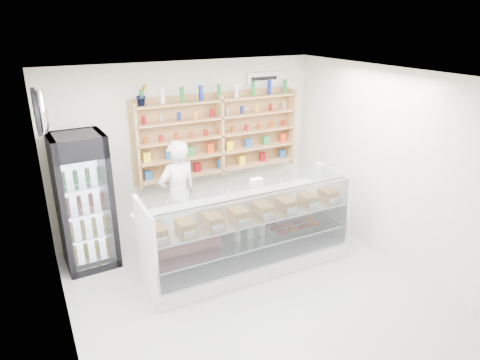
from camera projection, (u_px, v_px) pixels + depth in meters
room at (265, 202)px, 4.99m from camera, size 5.00×5.00×5.00m
display_counter at (247, 245)px, 6.14m from camera, size 2.96×0.88×1.29m
shop_worker at (178, 196)px, 6.50m from camera, size 0.71×0.54×1.76m
drinks_cooler at (85, 202)px, 6.02m from camera, size 0.74×0.72×1.97m
wall_shelving at (220, 135)px, 7.08m from camera, size 2.84×0.28×1.33m
potted_plant at (142, 95)px, 6.27m from camera, size 0.21×0.20×0.32m
security_mirror at (41, 112)px, 4.68m from camera, size 0.15×0.50×0.50m
wall_sign at (264, 78)px, 7.27m from camera, size 0.62×0.03×0.20m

